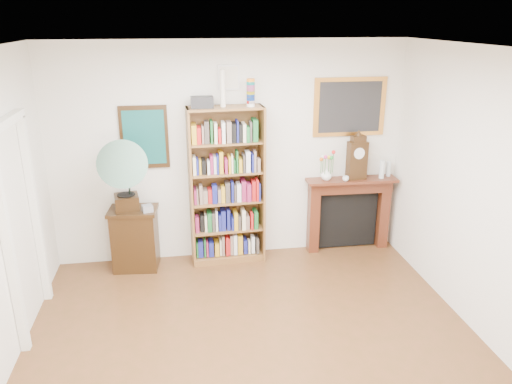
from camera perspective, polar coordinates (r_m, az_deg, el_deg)
room at (r=4.04m, az=0.89°, el=-4.66°), size 4.51×5.01×2.81m
door_casing at (r=5.38m, az=-25.37°, el=-1.91°), size 0.08×1.02×2.17m
teal_poster at (r=6.28m, az=-12.64°, el=6.12°), size 0.58×0.04×0.78m
small_picture at (r=6.18m, az=-3.13°, el=12.95°), size 0.26×0.04×0.30m
gilt_painting at (r=6.58m, az=10.66°, el=9.53°), size 0.95×0.04×0.75m
bookshelf at (r=6.27m, az=-3.39°, el=1.64°), size 0.95×0.38×2.33m
side_cabinet at (r=6.49m, az=-13.64°, el=-5.20°), size 0.63×0.48×0.80m
fireplace at (r=6.89m, az=10.52°, el=-1.76°), size 1.22×0.32×1.02m
gramophone at (r=6.06m, az=-15.03°, el=2.28°), size 0.67×0.79×0.93m
cd_stack at (r=6.21m, az=-12.30°, el=-1.84°), size 0.15×0.15×0.08m
mantel_clock at (r=6.64m, az=11.47°, el=3.80°), size 0.26×0.17×0.58m
flower_vase at (r=6.58m, az=8.06°, el=2.00°), size 0.18×0.18×0.15m
teacup at (r=6.58m, az=10.21°, el=1.50°), size 0.11×0.11×0.07m
bottle_left at (r=6.79m, az=14.20°, el=2.52°), size 0.07×0.07×0.24m
bottle_right at (r=6.90m, az=14.91°, el=2.56°), size 0.06×0.06×0.20m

